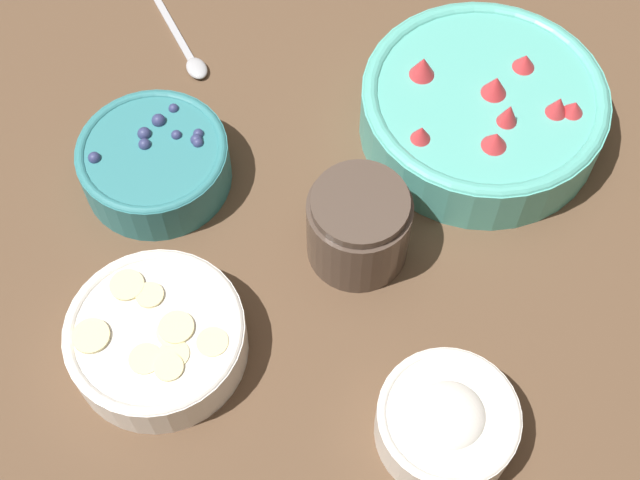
# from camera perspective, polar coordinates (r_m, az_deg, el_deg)

# --- Properties ---
(ground_plane) EXTENTS (4.00, 4.00, 0.00)m
(ground_plane) POSITION_cam_1_polar(r_m,az_deg,el_deg) (0.90, 2.13, 1.79)
(ground_plane) COLOR brown
(bowl_strawberries) EXTENTS (0.25, 0.25, 0.08)m
(bowl_strawberries) POSITION_cam_1_polar(r_m,az_deg,el_deg) (0.95, 10.39, 8.36)
(bowl_strawberries) COLOR #56B7A8
(bowl_strawberries) RESTS_ON ground_plane
(bowl_blueberries) EXTENTS (0.15, 0.15, 0.06)m
(bowl_blueberries) POSITION_cam_1_polar(r_m,az_deg,el_deg) (0.91, -10.55, 5.00)
(bowl_blueberries) COLOR teal
(bowl_blueberries) RESTS_ON ground_plane
(bowl_bananas) EXTENTS (0.16, 0.16, 0.05)m
(bowl_bananas) POSITION_cam_1_polar(r_m,az_deg,el_deg) (0.82, -10.41, -6.13)
(bowl_bananas) COLOR white
(bowl_bananas) RESTS_ON ground_plane
(bowl_cream) EXTENTS (0.12, 0.12, 0.06)m
(bowl_cream) POSITION_cam_1_polar(r_m,az_deg,el_deg) (0.79, 8.13, -11.41)
(bowl_cream) COLOR white
(bowl_cream) RESTS_ON ground_plane
(jar_chocolate) EXTENTS (0.10, 0.10, 0.09)m
(jar_chocolate) POSITION_cam_1_polar(r_m,az_deg,el_deg) (0.85, 2.48, 0.80)
(jar_chocolate) COLOR #4C3D33
(jar_chocolate) RESTS_ON ground_plane
(spoon) EXTENTS (0.11, 0.10, 0.01)m
(spoon) POSITION_cam_1_polar(r_m,az_deg,el_deg) (1.03, -8.45, 11.75)
(spoon) COLOR #B2B2B7
(spoon) RESTS_ON ground_plane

